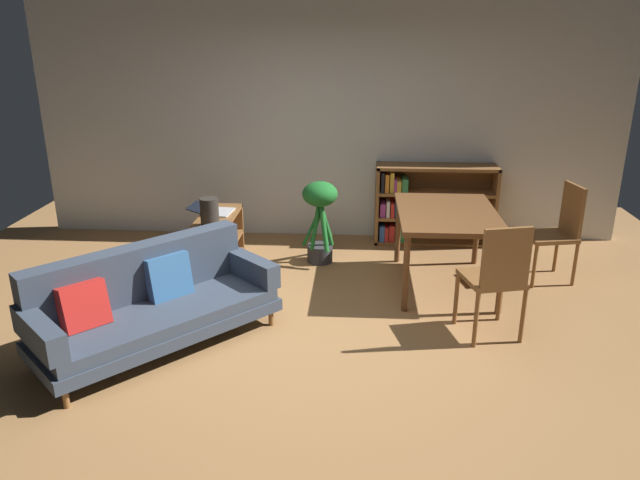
{
  "coord_description": "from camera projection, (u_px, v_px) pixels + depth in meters",
  "views": [
    {
      "loc": [
        0.36,
        -4.31,
        2.41
      ],
      "look_at": [
        0.05,
        0.5,
        0.69
      ],
      "focal_mm": 33.74,
      "sensor_mm": 36.0,
      "label": 1
    }
  ],
  "objects": [
    {
      "name": "dining_chair_near",
      "position": [
        558.0,
        229.0,
        5.91
      ],
      "size": [
        0.52,
        0.48,
        0.98
      ],
      "color": "brown",
      "rests_on": "ground_plane"
    },
    {
      "name": "dining_table",
      "position": [
        447.0,
        219.0,
        5.71
      ],
      "size": [
        0.93,
        1.3,
        0.76
      ],
      "color": "brown",
      "rests_on": "ground_plane"
    },
    {
      "name": "dining_chair_far",
      "position": [
        497.0,
        275.0,
        4.75
      ],
      "size": [
        0.53,
        0.53,
        0.99
      ],
      "color": "brown",
      "rests_on": "ground_plane"
    },
    {
      "name": "open_laptop",
      "position": [
        213.0,
        211.0,
        6.38
      ],
      "size": [
        0.47,
        0.37,
        0.08
      ],
      "color": "silver",
      "rests_on": "media_console"
    },
    {
      "name": "fabric_couch",
      "position": [
        150.0,
        302.0,
        4.73
      ],
      "size": [
        1.85,
        1.89,
        0.78
      ],
      "color": "brown",
      "rests_on": "ground_plane"
    },
    {
      "name": "back_wall_panel",
      "position": [
        328.0,
        123.0,
        6.97
      ],
      "size": [
        6.8,
        0.1,
        2.7
      ],
      "primitive_type": "cube",
      "color": "silver",
      "rests_on": "ground_plane"
    },
    {
      "name": "desk_speaker",
      "position": [
        210.0,
        212.0,
        5.9
      ],
      "size": [
        0.18,
        0.18,
        0.29
      ],
      "color": "#2D2823",
      "rests_on": "media_console"
    },
    {
      "name": "bookshelf",
      "position": [
        425.0,
        204.0,
        7.01
      ],
      "size": [
        1.38,
        0.36,
        0.92
      ],
      "color": "brown",
      "rests_on": "ground_plane"
    },
    {
      "name": "ground_plane",
      "position": [
        310.0,
        341.0,
        4.89
      ],
      "size": [
        8.16,
        8.16,
        0.0
      ],
      "primitive_type": "plane",
      "color": "#9E7042"
    },
    {
      "name": "potted_floor_plant",
      "position": [
        320.0,
        212.0,
        6.34
      ],
      "size": [
        0.38,
        0.51,
        0.89
      ],
      "color": "#333338",
      "rests_on": "ground_plane"
    },
    {
      "name": "media_console",
      "position": [
        216.0,
        244.0,
        6.27
      ],
      "size": [
        0.37,
        1.15,
        0.54
      ],
      "color": "brown",
      "rests_on": "ground_plane"
    }
  ]
}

